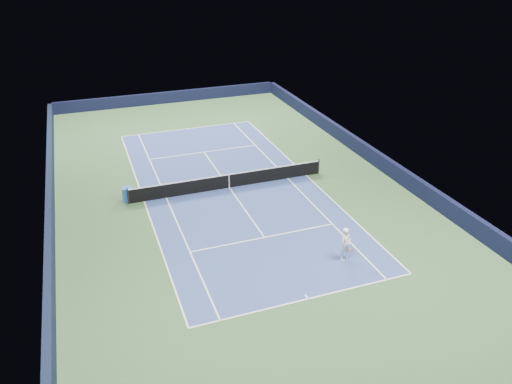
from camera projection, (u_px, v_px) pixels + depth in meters
name	position (u px, v px, depth m)	size (l,w,h in m)	color
ground	(229.00, 188.00, 32.32)	(40.00, 40.00, 0.00)	#2F512C
wall_far	(169.00, 97.00, 48.65)	(22.00, 0.35, 1.10)	black
wall_right	(375.00, 157.00, 35.38)	(0.35, 40.00, 1.10)	black
wall_left	(50.00, 208.00, 28.77)	(0.35, 40.00, 1.10)	black
court_surface	(229.00, 188.00, 32.32)	(10.97, 23.77, 0.01)	navy
baseline_far	(188.00, 129.00, 42.26)	(10.97, 0.08, 0.00)	white
baseline_near	(308.00, 299.00, 22.38)	(10.97, 0.08, 0.00)	white
sideline_doubles_right	(306.00, 175.00, 33.99)	(0.08, 23.77, 0.00)	white
sideline_doubles_left	(144.00, 201.00, 30.64)	(0.08, 23.77, 0.00)	white
sideline_singles_right	(288.00, 178.00, 33.58)	(0.08, 23.77, 0.00)	white
sideline_singles_left	(166.00, 198.00, 31.06)	(0.08, 23.77, 0.00)	white
service_line_far	(204.00, 152.00, 37.67)	(8.23, 0.08, 0.00)	white
service_line_near	(265.00, 237.00, 26.97)	(8.23, 0.08, 0.00)	white
center_service_line	(229.00, 188.00, 32.32)	(0.08, 12.80, 0.00)	white
center_mark_far	(188.00, 129.00, 42.13)	(0.08, 0.30, 0.00)	white
center_mark_near	(307.00, 297.00, 22.51)	(0.08, 0.30, 0.00)	white
tennis_net	(229.00, 181.00, 32.09)	(12.90, 0.10, 1.07)	black
sponsor_cube	(127.00, 194.00, 30.49)	(0.61, 0.52, 0.93)	blue
tennis_player	(346.00, 244.00, 24.76)	(0.85, 1.33, 2.05)	white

